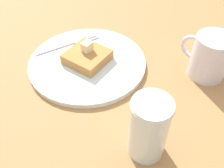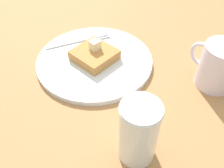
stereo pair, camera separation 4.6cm
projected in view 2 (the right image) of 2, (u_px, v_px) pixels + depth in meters
table_surface at (89, 53)px, 61.80cm from camera, size 128.50×128.50×2.01cm
plate at (95, 61)px, 57.20cm from camera, size 26.31×26.31×1.15cm
toast_slice_center at (94, 55)px, 56.05cm from camera, size 9.46×9.29×2.25cm
butter_pat_primary at (95, 45)px, 55.06cm from camera, size 1.99×2.20×2.16cm
fork at (82, 40)px, 61.78cm from camera, size 6.43×15.63×0.36cm
syrup_jar at (138, 133)px, 37.47cm from camera, size 6.27×6.27×11.57cm
coffee_mug at (218, 66)px, 49.63cm from camera, size 10.85×7.81×9.45cm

